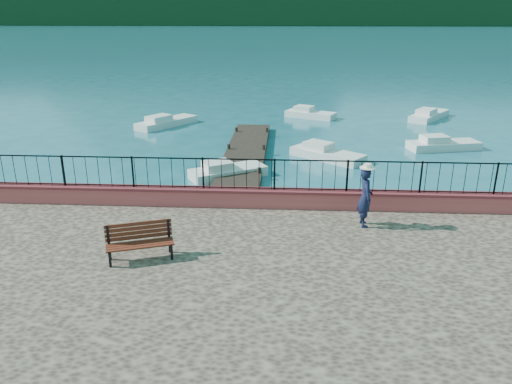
# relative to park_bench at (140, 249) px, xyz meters

# --- Properties ---
(ground) EXTENTS (2000.00, 2000.00, 0.00)m
(ground) POSITION_rel_park_bench_xyz_m (3.48, -0.03, -1.48)
(ground) COLOR #19596B
(ground) RESTS_ON ground
(parapet) EXTENTS (28.00, 0.46, 0.58)m
(parapet) POSITION_rel_park_bench_xyz_m (3.48, 3.67, 0.01)
(parapet) COLOR #BF4450
(parapet) RESTS_ON promenade
(railing) EXTENTS (27.00, 0.05, 0.95)m
(railing) POSITION_rel_park_bench_xyz_m (3.48, 3.67, 0.78)
(railing) COLOR black
(railing) RESTS_ON parapet
(dock) EXTENTS (2.00, 16.00, 0.30)m
(dock) POSITION_rel_park_bench_xyz_m (1.48, 11.97, -1.33)
(dock) COLOR #2D231C
(dock) RESTS_ON ground
(far_forest) EXTENTS (900.00, 60.00, 18.00)m
(far_forest) POSITION_rel_park_bench_xyz_m (3.48, 299.97, 7.52)
(far_forest) COLOR black
(far_forest) RESTS_ON ground
(companion_hill) EXTENTS (448.00, 384.00, 180.00)m
(companion_hill) POSITION_rel_park_bench_xyz_m (223.48, 559.97, -1.48)
(companion_hill) COLOR #142D23
(companion_hill) RESTS_ON ground
(park_bench) EXTENTS (1.70, 1.04, 0.90)m
(park_bench) POSITION_rel_park_bench_xyz_m (0.00, 0.00, 0.00)
(park_bench) COLOR black
(park_bench) RESTS_ON promenade
(person) EXTENTS (0.46, 0.66, 1.70)m
(person) POSITION_rel_park_bench_xyz_m (5.76, 2.42, 0.58)
(person) COLOR #111733
(person) RESTS_ON promenade
(hat) EXTENTS (0.44, 0.44, 0.12)m
(hat) POSITION_rel_park_bench_xyz_m (5.76, 2.42, 1.49)
(hat) COLOR white
(hat) RESTS_ON person
(boat_0) EXTENTS (3.56, 2.84, 0.80)m
(boat_0) POSITION_rel_park_bench_xyz_m (0.97, 10.25, -1.08)
(boat_0) COLOR silver
(boat_0) RESTS_ON ground
(boat_1) EXTENTS (3.79, 3.37, 0.80)m
(boat_1) POSITION_rel_park_bench_xyz_m (5.61, 13.44, -1.08)
(boat_1) COLOR silver
(boat_1) RESTS_ON ground
(boat_2) EXTENTS (3.96, 2.10, 0.80)m
(boat_2) POSITION_rel_park_bench_xyz_m (11.98, 15.73, -1.08)
(boat_2) COLOR silver
(boat_2) RESTS_ON ground
(boat_3) EXTENTS (3.55, 4.30, 0.80)m
(boat_3) POSITION_rel_park_bench_xyz_m (-4.20, 20.63, -1.08)
(boat_3) COLOR silver
(boat_3) RESTS_ON ground
(boat_4) EXTENTS (3.65, 2.67, 0.80)m
(boat_4) POSITION_rel_park_bench_xyz_m (5.21, 23.90, -1.08)
(boat_4) COLOR silver
(boat_4) RESTS_ON ground
(boat_5) EXTENTS (3.52, 4.23, 0.80)m
(boat_5) POSITION_rel_park_bench_xyz_m (13.37, 23.98, -1.08)
(boat_5) COLOR white
(boat_5) RESTS_ON ground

